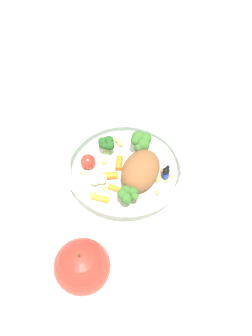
% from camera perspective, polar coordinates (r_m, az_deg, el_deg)
% --- Properties ---
extents(ground_plane, '(2.40, 2.40, 0.00)m').
position_cam_1_polar(ground_plane, '(0.66, -0.00, -2.77)').
color(ground_plane, silver).
extents(food_container, '(0.20, 0.20, 0.07)m').
position_cam_1_polar(food_container, '(0.64, 0.25, 0.04)').
color(food_container, white).
rests_on(food_container, ground_plane).
extents(loose_apple, '(0.08, 0.08, 0.09)m').
position_cam_1_polar(loose_apple, '(0.56, -6.64, -14.58)').
color(loose_apple, red).
rests_on(loose_apple, ground_plane).
extents(folded_napkin, '(0.13, 0.13, 0.01)m').
position_cam_1_polar(folded_napkin, '(0.79, 1.07, 11.59)').
color(folded_napkin, silver).
rests_on(folded_napkin, ground_plane).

